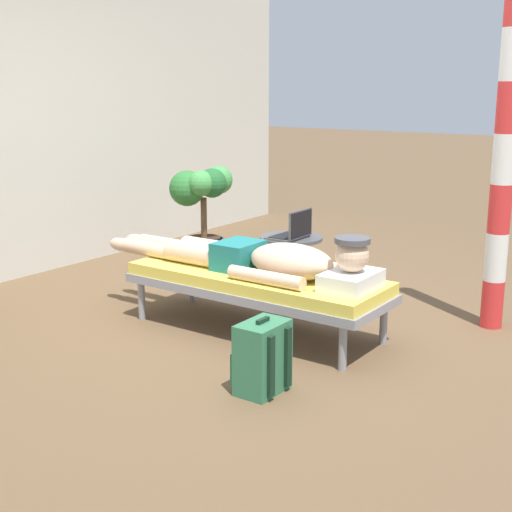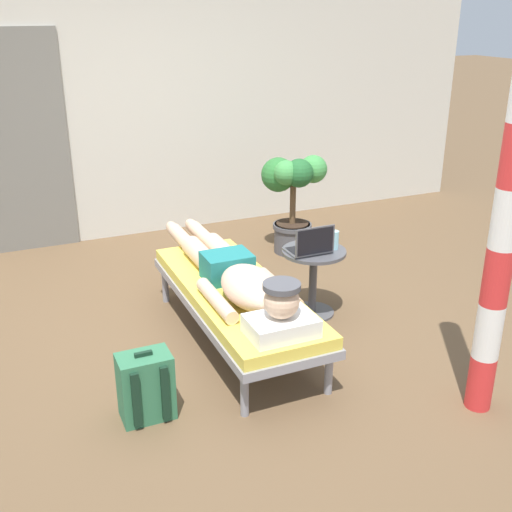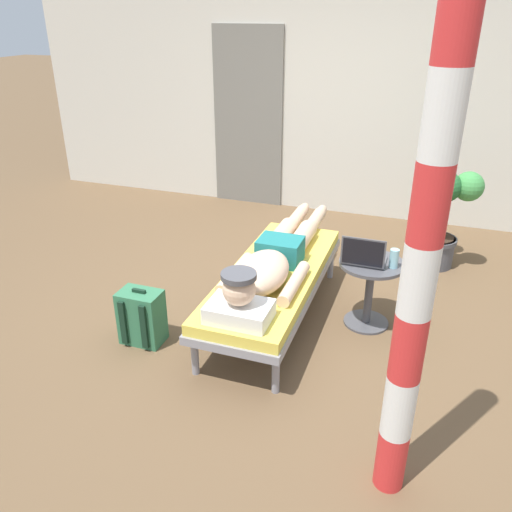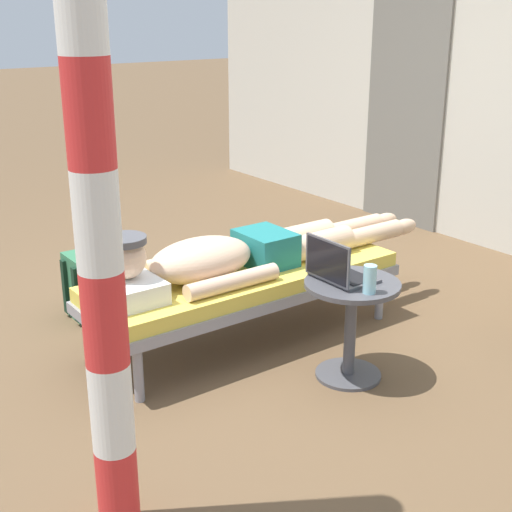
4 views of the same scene
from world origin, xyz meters
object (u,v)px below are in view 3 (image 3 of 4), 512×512
Objects in this scene: person_reclining at (272,261)px; laptop at (364,257)px; porch_post at (418,280)px; side_table at (370,282)px; drink_glass at (394,258)px; backpack at (142,317)px; lounge_chair at (274,279)px; potted_plant at (441,206)px.

laptop reaches higher than person_reclining.
side_table is at bearing 102.73° from porch_post.
drink_glass is 0.33× the size of backpack.
person_reclining is 1.02m from backpack.
porch_post reaches higher than lounge_chair.
lounge_chair is 5.93× the size of laptop.
porch_post is at bearing -82.82° from drink_glass.
porch_post is (1.03, -1.29, 0.83)m from lounge_chair.
person_reclining is 0.66m from laptop.
lounge_chair is 0.85× the size of person_reclining.
person_reclining is at bearing 34.70° from backpack.
porch_post reaches higher than person_reclining.
person_reclining is 1.85m from potted_plant.
porch_post is at bearing -74.53° from laptop.
potted_plant is 0.40× the size of porch_post.
drink_glass is at bearing 11.89° from person_reclining.
side_table is 0.24m from laptop.
backpack is (-1.49, -0.76, -0.16)m from side_table.
laptop is at bearing 10.32° from lounge_chair.
lounge_chair is at bearing -128.76° from potted_plant.
porch_post reaches higher than drink_glass.
side_table is 0.56× the size of potted_plant.
backpack is at bearing -143.09° from lounge_chair.
person_reclining is 0.75m from side_table.
backpack is (-0.79, -0.55, -0.32)m from person_reclining.
laptop is 0.13× the size of porch_post.
person_reclining is 7.00× the size of laptop.
lounge_chair is at bearing 36.91° from backpack.
drink_glass is at bearing 23.94° from backpack.
backpack is 2.81m from potted_plant.
person_reclining is 0.87m from drink_glass.
lounge_chair is at bearing -169.68° from laptop.
drink_glass reaches higher than backpack.
lounge_chair is at bearing 128.50° from porch_post.
potted_plant is 2.76m from porch_post.
potted_plant is (1.13, 1.46, 0.06)m from person_reclining.
laptop reaches higher than backpack.
lounge_chair is at bearing -166.51° from side_table.
lounge_chair is 1.84m from porch_post.
lounge_chair is 13.21× the size of drink_glass.
side_table is (0.70, 0.17, 0.01)m from lounge_chair.
person_reclining reaches higher than drink_glass.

